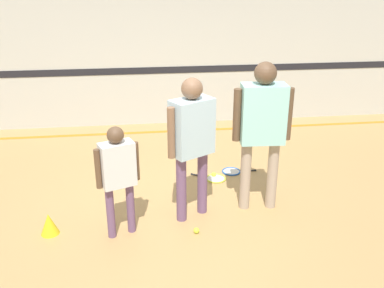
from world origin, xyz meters
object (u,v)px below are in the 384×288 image
(tennis_ball_by_spare_racket, at_px, (214,175))
(training_cone, at_px, (49,224))
(person_instructor, at_px, (192,134))
(racket_second_spare, at_px, (233,171))
(racket_spare_on_floor, at_px, (214,178))
(tennis_ball_near_instructor, at_px, (196,231))
(person_student_left, at_px, (118,170))
(person_student_right, at_px, (262,122))

(tennis_ball_by_spare_racket, bearing_deg, training_cone, -150.17)
(person_instructor, relative_size, racket_second_spare, 3.26)
(racket_spare_on_floor, bearing_deg, training_cone, 57.64)
(racket_second_spare, xyz_separation_m, training_cone, (-2.34, -1.29, 0.11))
(person_instructor, distance_m, tennis_ball_near_instructor, 1.06)
(tennis_ball_near_instructor, bearing_deg, person_student_left, 173.04)
(tennis_ball_near_instructor, bearing_deg, training_cone, 172.94)
(person_student_right, xyz_separation_m, racket_spare_on_floor, (-0.39, 0.82, -1.10))
(person_instructor, xyz_separation_m, person_student_right, (0.82, 0.10, 0.08))
(racket_second_spare, distance_m, training_cone, 2.67)
(person_instructor, bearing_deg, racket_second_spare, 26.91)
(racket_second_spare, height_order, tennis_ball_near_instructor, tennis_ball_near_instructor)
(training_cone, bearing_deg, person_instructor, 6.49)
(person_instructor, distance_m, racket_second_spare, 1.67)
(racket_spare_on_floor, distance_m, racket_second_spare, 0.36)
(tennis_ball_near_instructor, relative_size, training_cone, 0.27)
(person_student_right, bearing_deg, tennis_ball_by_spare_racket, -62.99)
(tennis_ball_near_instructor, distance_m, training_cone, 1.62)
(person_student_right, distance_m, tennis_ball_near_instructor, 1.43)
(racket_spare_on_floor, height_order, tennis_ball_near_instructor, tennis_ball_near_instructor)
(person_instructor, bearing_deg, person_student_right, -22.37)
(person_instructor, xyz_separation_m, tennis_ball_near_instructor, (0.00, -0.38, -0.99))
(person_student_left, distance_m, tennis_ball_by_spare_racket, 1.93)
(training_cone, bearing_deg, racket_spare_on_floor, 28.39)
(person_instructor, height_order, racket_second_spare, person_instructor)
(person_student_left, relative_size, racket_spare_on_floor, 2.38)
(racket_second_spare, bearing_deg, person_instructor, -121.87)
(tennis_ball_near_instructor, bearing_deg, tennis_ball_by_spare_racket, 72.31)
(person_instructor, relative_size, person_student_left, 1.33)
(tennis_ball_near_instructor, bearing_deg, racket_second_spare, 63.58)
(training_cone, bearing_deg, tennis_ball_by_spare_racket, 29.83)
(person_student_left, height_order, tennis_ball_near_instructor, person_student_left)
(tennis_ball_near_instructor, bearing_deg, person_instructor, 90.03)
(person_instructor, xyz_separation_m, person_student_left, (-0.81, -0.28, -0.25))
(person_student_left, relative_size, tennis_ball_near_instructor, 18.97)
(tennis_ball_by_spare_racket, bearing_deg, person_instructor, -113.85)
(person_instructor, height_order, person_student_left, person_instructor)
(racket_second_spare, relative_size, tennis_ball_by_spare_racket, 7.72)
(person_student_right, height_order, tennis_ball_near_instructor, person_student_right)
(person_student_right, bearing_deg, tennis_ball_near_instructor, 33.93)
(person_student_left, height_order, racket_second_spare, person_student_left)
(person_student_right, distance_m, racket_second_spare, 1.49)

